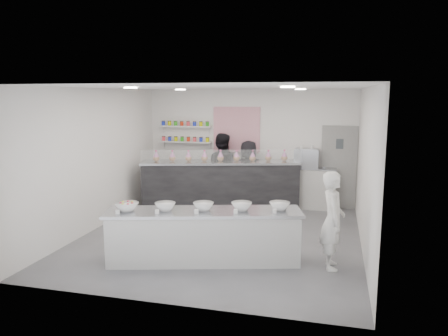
% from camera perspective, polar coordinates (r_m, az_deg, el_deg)
% --- Properties ---
extents(floor, '(6.00, 6.00, 0.00)m').
position_cam_1_polar(floor, '(9.00, -0.44, -8.96)').
color(floor, '#515156').
rests_on(floor, ground).
extents(ceiling, '(6.00, 6.00, 0.00)m').
position_cam_1_polar(ceiling, '(8.54, -0.46, 10.50)').
color(ceiling, white).
rests_on(ceiling, floor).
extents(back_wall, '(5.50, 0.00, 5.50)m').
position_cam_1_polar(back_wall, '(11.55, 3.35, 2.76)').
color(back_wall, white).
rests_on(back_wall, floor).
extents(left_wall, '(0.00, 6.00, 6.00)m').
position_cam_1_polar(left_wall, '(9.71, -16.34, 1.12)').
color(left_wall, white).
rests_on(left_wall, floor).
extents(right_wall, '(0.00, 6.00, 6.00)m').
position_cam_1_polar(right_wall, '(8.39, 18.03, -0.23)').
color(right_wall, white).
rests_on(right_wall, floor).
extents(back_door, '(0.88, 0.04, 2.10)m').
position_cam_1_polar(back_door, '(11.37, 14.75, 0.07)').
color(back_door, gray).
rests_on(back_door, floor).
extents(pattern_panel, '(1.25, 0.03, 1.20)m').
position_cam_1_polar(pattern_panel, '(11.55, 1.64, 5.01)').
color(pattern_panel, '#CE4068').
rests_on(pattern_panel, back_wall).
extents(jar_shelf_lower, '(1.45, 0.22, 0.04)m').
position_cam_1_polar(jar_shelf_lower, '(11.90, -5.05, 3.42)').
color(jar_shelf_lower, silver).
rests_on(jar_shelf_lower, back_wall).
extents(jar_shelf_upper, '(1.45, 0.22, 0.04)m').
position_cam_1_polar(jar_shelf_upper, '(11.86, -5.08, 5.44)').
color(jar_shelf_upper, silver).
rests_on(jar_shelf_upper, back_wall).
extents(preserve_jars, '(1.45, 0.10, 0.56)m').
position_cam_1_polar(preserve_jars, '(11.85, -5.10, 4.75)').
color(preserve_jars, '#FC434C').
rests_on(preserve_jars, jar_shelf_lower).
extents(downlight_0, '(0.24, 0.24, 0.02)m').
position_cam_1_polar(downlight_0, '(8.10, -12.11, 10.21)').
color(downlight_0, white).
rests_on(downlight_0, ceiling).
extents(downlight_1, '(0.24, 0.24, 0.02)m').
position_cam_1_polar(downlight_1, '(7.30, 8.33, 10.42)').
color(downlight_1, white).
rests_on(downlight_1, ceiling).
extents(downlight_2, '(0.24, 0.24, 0.02)m').
position_cam_1_polar(downlight_2, '(10.49, -5.71, 10.15)').
color(downlight_2, white).
rests_on(downlight_2, ceiling).
extents(downlight_3, '(0.24, 0.24, 0.02)m').
position_cam_1_polar(downlight_3, '(9.89, 9.96, 10.10)').
color(downlight_3, white).
rests_on(downlight_3, ceiling).
extents(prep_counter, '(3.42, 1.61, 0.91)m').
position_cam_1_polar(prep_counter, '(7.60, -2.67, -8.89)').
color(prep_counter, beige).
rests_on(prep_counter, floor).
extents(back_bar, '(3.99, 1.77, 1.22)m').
position_cam_1_polar(back_bar, '(11.01, -0.46, -2.25)').
color(back_bar, black).
rests_on(back_bar, floor).
extents(sneeze_guard, '(3.74, 1.08, 0.33)m').
position_cam_1_polar(sneeze_guard, '(10.53, -0.43, 1.51)').
color(sneeze_guard, white).
rests_on(sneeze_guard, back_bar).
extents(espresso_ledge, '(1.41, 0.45, 1.05)m').
position_cam_1_polar(espresso_ledge, '(11.30, 10.84, -2.56)').
color(espresso_ledge, beige).
rests_on(espresso_ledge, floor).
extents(espresso_machine, '(0.60, 0.42, 0.46)m').
position_cam_1_polar(espresso_machine, '(11.17, 10.71, 1.24)').
color(espresso_machine, '#93969E').
rests_on(espresso_machine, espresso_ledge).
extents(cup_stacks, '(0.27, 0.24, 0.37)m').
position_cam_1_polar(cup_stacks, '(11.19, 9.99, 1.03)').
color(cup_stacks, tan).
rests_on(cup_stacks, espresso_ledge).
extents(prep_bowls, '(2.97, 1.22, 0.14)m').
position_cam_1_polar(prep_bowls, '(7.45, -2.70, -5.05)').
color(prep_bowls, white).
rests_on(prep_bowls, prep_counter).
extents(label_cards, '(2.66, 0.04, 0.07)m').
position_cam_1_polar(label_cards, '(7.06, -4.87, -6.20)').
color(label_cards, white).
rests_on(label_cards, prep_counter).
extents(cookie_bags, '(3.28, 1.07, 0.28)m').
position_cam_1_polar(cookie_bags, '(10.88, -0.46, 1.63)').
color(cookie_bags, '#C968B4').
rests_on(cookie_bags, back_bar).
extents(woman_prep, '(0.45, 0.63, 1.63)m').
position_cam_1_polar(woman_prep, '(7.44, 14.00, -6.64)').
color(woman_prep, white).
rests_on(woman_prep, floor).
extents(staff_left, '(0.93, 0.73, 1.89)m').
position_cam_1_polar(staff_left, '(11.39, -0.39, -0.15)').
color(staff_left, black).
rests_on(staff_left, floor).
extents(staff_right, '(0.99, 0.82, 1.73)m').
position_cam_1_polar(staff_right, '(11.15, 3.21, -0.79)').
color(staff_right, black).
rests_on(staff_right, floor).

